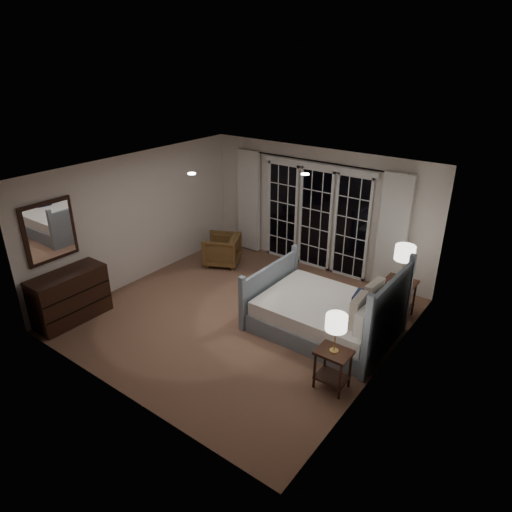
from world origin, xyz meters
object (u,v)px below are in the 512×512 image
Objects in this scene: lamp_left at (336,323)px; lamp_right at (405,253)px; armchair at (222,250)px; dresser at (70,296)px; nightstand_left at (333,364)px; nightstand_right at (399,293)px; bed at (327,314)px.

lamp_right is at bearing 89.41° from lamp_left.
armchair is 3.25m from dresser.
lamp_right is 0.52× the size of dresser.
dresser is (-4.38, -3.41, -0.74)m from lamp_right.
nightstand_left is 2.33m from nightstand_right.
nightstand_right reaches higher than armchair.
lamp_left is 0.45× the size of dresser.
armchair reaches higher than nightstand_left.
lamp_left is at bearing -58.44° from bed.
lamp_left is 2.33m from lamp_right.
nightstand_right is at bearing 0.00° from lamp_right.
armchair is at bearing 150.66° from lamp_left.
nightstand_right is at bearing 57.89° from bed.
lamp_left is at bearing -90.59° from lamp_right.
nightstand_right is 0.93× the size of armchair.
nightstand_right is (0.73, 1.17, 0.12)m from bed.
dresser is at bearing -165.98° from lamp_left.
lamp_left is 4.53m from dresser.
dresser is (-4.36, -1.09, 0.05)m from nightstand_left.
bed is at bearing 31.60° from dresser.
armchair is at bearing -176.67° from nightstand_right.
lamp_left is 4.36m from armchair.
nightstand_left is at bearing -90.59° from nightstand_right.
bed is 3.04× the size of armchair.
bed is 3.25× the size of nightstand_right.
lamp_right is 3.87m from armchair.
lamp_right reaches higher than bed.
bed is at bearing -122.11° from nightstand_right.
nightstand_left is 4.49m from dresser.
bed is at bearing 45.92° from armchair.
lamp_right reaches higher than nightstand_right.
nightstand_right is 2.40m from lamp_left.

